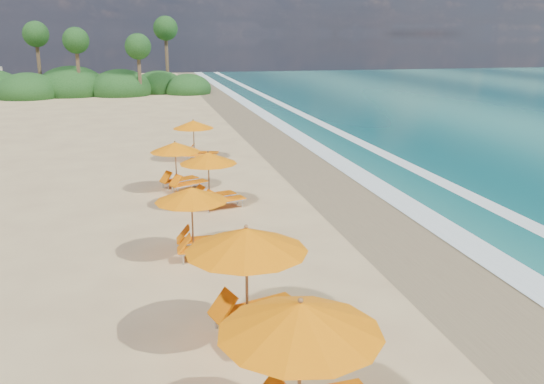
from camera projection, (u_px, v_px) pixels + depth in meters
ground at (272, 226)px, 19.13m from camera, size 160.00×160.00×0.00m
wet_sand at (383, 218)px, 19.99m from camera, size 4.00×160.00×0.01m
surf_foam at (453, 212)px, 20.56m from camera, size 4.00×160.00×0.01m
station_0 at (312, 363)px, 8.63m from camera, size 2.87×2.69×2.54m
station_1 at (255, 275)px, 11.77m from camera, size 3.24×3.15×2.56m
station_2 at (198, 216)px, 16.34m from camera, size 2.33×2.17×2.12m
station_3 at (213, 175)px, 21.01m from camera, size 2.70×2.63×2.14m
station_4 at (179, 162)px, 23.37m from camera, size 2.73×2.73×2.07m
station_5 at (197, 137)px, 28.88m from camera, size 2.62×2.55×2.09m
treeline at (82, 86)px, 59.49m from camera, size 25.80×8.80×9.74m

